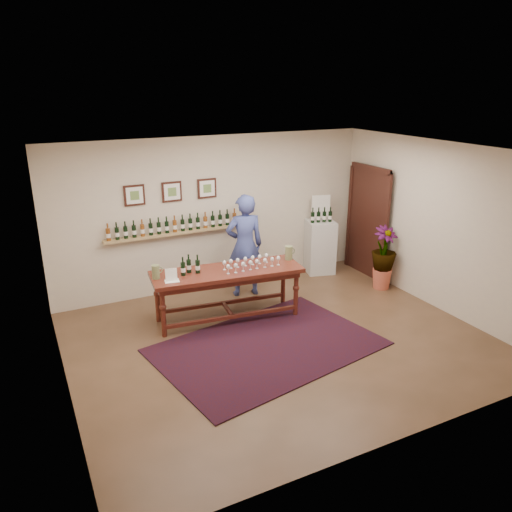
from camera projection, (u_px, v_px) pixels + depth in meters
name	position (u px, v px, depth m)	size (l,w,h in m)	color
ground	(280.00, 341.00, 7.50)	(6.00, 6.00, 0.00)	#4C3521
room_shell	(330.00, 223.00, 9.58)	(6.00, 6.00, 6.00)	beige
rug	(268.00, 347.00, 7.32)	(3.15, 2.10, 0.02)	#410E0B
tasting_table	(227.00, 277.00, 7.98)	(2.47, 1.04, 0.85)	#4F1813
table_glasses	(248.00, 263.00, 7.99)	(1.17, 0.27, 0.16)	white
table_bottles	(190.00, 264.00, 7.74)	(0.28, 0.16, 0.30)	black
pitcher_left	(156.00, 272.00, 7.55)	(0.14, 0.14, 0.22)	olive
pitcher_right	(289.00, 253.00, 8.36)	(0.15, 0.15, 0.23)	olive
menu_card	(171.00, 275.00, 7.47)	(0.21, 0.15, 0.19)	white
display_pedestal	(320.00, 247.00, 10.06)	(0.53, 0.53, 1.06)	silver
pedestal_bottles	(321.00, 215.00, 9.77)	(0.30, 0.08, 0.30)	black
info_sign	(321.00, 207.00, 9.93)	(0.38, 0.02, 0.52)	white
potted_plant	(383.00, 258.00, 9.22)	(0.57, 0.57, 1.03)	#C35941
person	(245.00, 246.00, 8.85)	(0.68, 0.44, 1.86)	#3A468A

